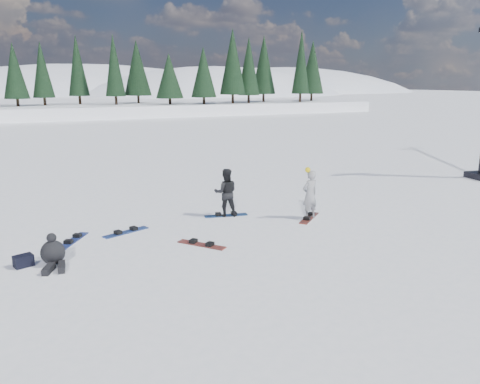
# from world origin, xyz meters

# --- Properties ---
(ground) EXTENTS (420.00, 420.00, 0.00)m
(ground) POSITION_xyz_m (0.00, 0.00, 0.00)
(ground) COLOR white
(ground) RESTS_ON ground
(alpine_backdrop) EXTENTS (412.50, 227.00, 53.20)m
(alpine_backdrop) POSITION_xyz_m (-11.72, 189.17, -13.97)
(alpine_backdrop) COLOR white
(alpine_backdrop) RESTS_ON ground
(snowboarder_woman) EXTENTS (0.67, 0.50, 1.82)m
(snowboarder_woman) POSITION_xyz_m (2.83, 1.02, 0.85)
(snowboarder_woman) COLOR #9A9A9F
(snowboarder_woman) RESTS_ON ground
(snowboarder_man) EXTENTS (0.98, 0.87, 1.68)m
(snowboarder_man) POSITION_xyz_m (0.37, 2.52, 0.84)
(snowboarder_man) COLOR black
(snowboarder_man) RESTS_ON ground
(seated_rider) EXTENTS (0.72, 1.07, 0.85)m
(seated_rider) POSITION_xyz_m (-5.41, 0.22, 0.33)
(seated_rider) COLOR black
(seated_rider) RESTS_ON ground
(gear_bag) EXTENTS (0.52, 0.43, 0.30)m
(gear_bag) POSITION_xyz_m (-6.11, 0.47, 0.15)
(gear_bag) COLOR black
(gear_bag) RESTS_ON ground
(snowboard_woman) EXTENTS (1.32, 1.19, 0.03)m
(snowboard_woman) POSITION_xyz_m (2.84, 1.02, 0.01)
(snowboard_woman) COLOR maroon
(snowboard_woman) RESTS_ON ground
(snowboard_man) EXTENTS (1.53, 0.57, 0.03)m
(snowboard_man) POSITION_xyz_m (0.37, 2.52, 0.01)
(snowboard_man) COLOR navy
(snowboard_man) RESTS_ON ground
(snowboard_loose_c) EXTENTS (1.50, 0.79, 0.03)m
(snowboard_loose_c) POSITION_xyz_m (-3.19, 2.12, 0.01)
(snowboard_loose_c) COLOR #1B3D99
(snowboard_loose_c) RESTS_ON ground
(snowboard_loose_a) EXTENTS (1.03, 1.42, 0.03)m
(snowboard_loose_a) POSITION_xyz_m (-4.77, 1.99, 0.01)
(snowboard_loose_a) COLOR #1B3396
(snowboard_loose_a) RESTS_ON ground
(snowboard_loose_b) EXTENTS (1.14, 1.36, 0.03)m
(snowboard_loose_b) POSITION_xyz_m (-1.46, 0.05, 0.01)
(snowboard_loose_b) COLOR maroon
(snowboard_loose_b) RESTS_ON ground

